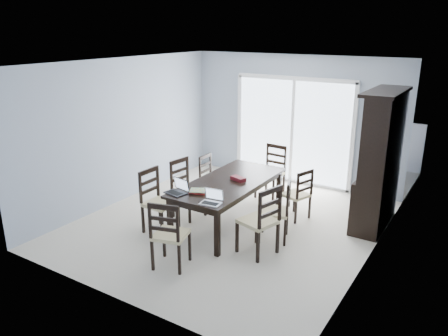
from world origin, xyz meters
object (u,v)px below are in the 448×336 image
(cell_phone, at_px, (202,203))
(hot_tub, at_px, (273,141))
(chair_left_near, at_px, (155,194))
(game_box, at_px, (238,179))
(chair_left_mid, at_px, (184,182))
(laptop_dark, at_px, (175,190))
(chair_right_far, at_px, (300,189))
(chair_right_near, at_px, (263,214))
(chair_end_near, at_px, (167,228))
(chair_right_mid, at_px, (281,204))
(china_hutch, at_px, (380,162))
(chair_left_far, at_px, (210,173))
(chair_end_far, at_px, (273,165))
(dining_table, at_px, (229,185))
(laptop_silver, at_px, (210,201))

(cell_phone, distance_m, hot_tub, 4.70)
(chair_left_near, bearing_deg, game_box, 134.29)
(chair_left_mid, bearing_deg, laptop_dark, 36.16)
(chair_right_far, xyz_separation_m, laptop_dark, (-1.29, -1.67, 0.26))
(chair_right_near, relative_size, chair_end_near, 1.07)
(chair_right_far, bearing_deg, chair_right_mid, -158.07)
(china_hutch, distance_m, chair_left_far, 2.96)
(chair_right_near, distance_m, chair_end_far, 2.35)
(dining_table, bearing_deg, laptop_silver, -73.47)
(game_box, bearing_deg, china_hutch, 31.30)
(chair_left_mid, distance_m, game_box, 0.98)
(chair_left_far, xyz_separation_m, chair_right_near, (1.78, -1.31, 0.10))
(china_hutch, relative_size, chair_left_mid, 1.93)
(chair_left_near, bearing_deg, cell_phone, 81.17)
(chair_right_mid, xyz_separation_m, cell_phone, (-0.78, -0.93, 0.17))
(chair_end_near, bearing_deg, dining_table, 76.27)
(chair_end_near, relative_size, hot_tub, 0.50)
(chair_end_near, relative_size, game_box, 4.59)
(chair_left_mid, xyz_separation_m, cell_phone, (0.99, -0.90, 0.15))
(chair_left_near, distance_m, cell_phone, 1.05)
(chair_left_near, height_order, chair_left_mid, chair_left_near)
(china_hutch, bearing_deg, chair_end_far, 172.01)
(chair_left_near, height_order, chair_right_mid, chair_left_near)
(dining_table, xyz_separation_m, chair_right_mid, (0.95, -0.07, -0.08))
(chair_end_far, xyz_separation_m, game_box, (0.08, -1.44, 0.18))
(chair_right_near, bearing_deg, chair_left_mid, 88.33)
(cell_phone, xyz_separation_m, hot_tub, (-1.11, 4.56, -0.25))
(dining_table, relative_size, chair_left_far, 2.18)
(laptop_dark, relative_size, cell_phone, 3.09)
(chair_end_near, relative_size, laptop_silver, 3.63)
(hot_tub, bearing_deg, chair_right_far, -56.44)
(hot_tub, bearing_deg, dining_table, -75.15)
(china_hutch, xyz_separation_m, hot_tub, (-2.97, 2.31, -0.57))
(chair_right_near, xyz_separation_m, chair_end_near, (-0.89, -1.00, -0.04))
(cell_phone, bearing_deg, laptop_dark, -161.36)
(chair_left_mid, height_order, chair_right_mid, chair_left_mid)
(chair_right_mid, relative_size, cell_phone, 10.11)
(chair_left_far, bearing_deg, chair_left_near, -1.27)
(laptop_dark, height_order, cell_phone, laptop_dark)
(chair_left_far, height_order, chair_end_near, chair_end_near)
(chair_right_mid, xyz_separation_m, game_box, (-0.83, 0.16, 0.19))
(chair_left_far, height_order, game_box, chair_left_far)
(chair_end_far, bearing_deg, chair_right_near, 117.33)
(chair_left_mid, height_order, hot_tub, chair_left_mid)
(chair_left_mid, relative_size, chair_right_mid, 1.02)
(chair_left_near, xyz_separation_m, chair_end_far, (0.90, 2.34, -0.01))
(hot_tub, bearing_deg, chair_right_near, -65.73)
(laptop_dark, bearing_deg, cell_phone, -0.04)
(chair_left_near, relative_size, chair_end_near, 1.03)
(chair_left_near, height_order, chair_right_near, chair_right_near)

